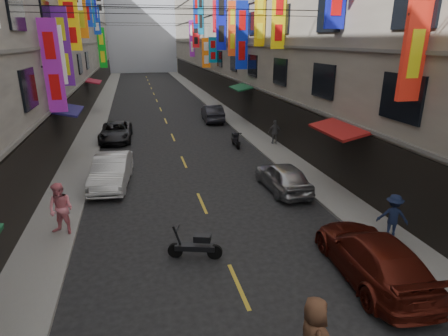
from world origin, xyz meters
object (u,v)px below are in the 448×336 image
car_left_far (116,132)px  pedestrian_rfar (275,132)px  car_left_mid (111,171)px  car_right_near (373,256)px  pedestrian_lfar (61,209)px  pedestrian_rnear (393,216)px  scooter_crossing (196,246)px  car_right_mid (283,177)px  car_right_far (212,113)px  scooter_far_right (236,140)px

car_left_far → pedestrian_rfar: bearing=-17.5°
car_left_mid → car_left_far: size_ratio=1.00×
car_right_near → car_left_mid: bearing=-46.3°
pedestrian_lfar → pedestrian_rnear: size_ratio=1.19×
scooter_crossing → car_left_far: car_left_far is taller
car_right_mid → pedestrian_rnear: 5.64m
car_right_near → pedestrian_rfar: (2.48, 14.73, 0.22)m
car_right_near → car_right_far: 23.46m
car_left_mid → pedestrian_rfar: 11.57m
car_left_mid → car_right_far: (7.90, 13.85, -0.03)m
car_left_mid → car_right_near: (7.90, -9.62, -0.04)m
car_left_far → car_right_near: car_right_near is taller
scooter_crossing → pedestrian_lfar: (-4.44, 2.55, 0.64)m
scooter_crossing → car_right_far: bearing=4.5°
scooter_far_right → car_left_mid: car_left_mid is taller
car_right_near → car_left_far: bearing=-62.3°
pedestrian_rnear → car_right_far: bearing=-54.9°
car_right_far → car_left_mid: bearing=63.2°
car_left_far → pedestrian_lfar: bearing=-93.4°
car_right_mid → pedestrian_rfar: 8.04m
car_left_mid → car_left_far: car_left_mid is taller
car_left_far → car_right_far: (8.00, 4.95, 0.09)m
car_left_mid → car_right_far: car_left_mid is taller
car_right_far → pedestrian_lfar: 20.90m
pedestrian_rnear → scooter_crossing: bearing=26.3°
pedestrian_rnear → pedestrian_rfar: (0.47, 12.90, 0.00)m
car_right_far → pedestrian_lfar: bearing=66.2°
pedestrian_rnear → car_right_near: bearing=72.0°
car_left_mid → pedestrian_lfar: size_ratio=2.37×
car_right_near → pedestrian_rfar: size_ratio=3.03×
car_left_far → car_right_mid: 13.95m
scooter_crossing → pedestrian_lfar: bearing=77.8°
scooter_far_right → car_left_far: size_ratio=0.39×
scooter_crossing → car_right_mid: size_ratio=0.44×
scooter_far_right → car_right_mid: bearing=92.6°
car_right_mid → pedestrian_rfar: (2.48, 7.64, 0.24)m
car_right_mid → scooter_far_right: bearing=-90.4°
scooter_far_right → car_left_far: 8.59m
car_right_far → pedestrian_rfar: pedestrian_rfar is taller
car_left_far → pedestrian_lfar: 13.80m
pedestrian_rfar → scooter_crossing: bearing=59.5°
pedestrian_rfar → scooter_far_right: bearing=-5.3°
scooter_crossing → car_left_mid: 7.94m
car_left_mid → car_right_mid: (7.90, -2.53, -0.07)m
car_left_mid → car_right_near: bearing=-44.5°
car_right_far → pedestrian_rfar: (2.48, -8.74, 0.20)m
scooter_crossing → pedestrian_rfar: bearing=-13.1°
pedestrian_lfar → pedestrian_rnear: bearing=10.8°
car_left_mid → car_right_far: bearing=66.3°
pedestrian_lfar → car_left_mid: bearing=98.2°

